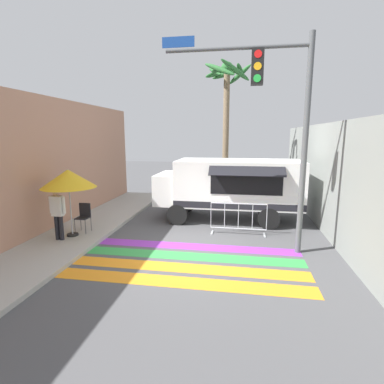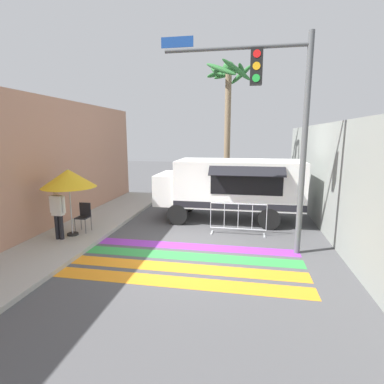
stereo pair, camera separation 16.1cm
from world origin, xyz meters
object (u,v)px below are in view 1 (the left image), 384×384
at_px(folding_chair, 84,215).
at_px(palm_tree, 227,100).
at_px(food_truck, 227,184).
at_px(vendor_person, 58,211).
at_px(traffic_signal_pole, 278,107).
at_px(patio_umbrella, 68,179).
at_px(barricade_front, 238,219).

relative_size(folding_chair, palm_tree, 0.14).
distance_m(food_truck, vendor_person, 6.19).
relative_size(food_truck, palm_tree, 0.81).
height_order(traffic_signal_pole, folding_chair, traffic_signal_pole).
bearing_deg(food_truck, patio_umbrella, -146.77).
xyz_separation_m(vendor_person, palm_tree, (4.71, 7.61, 4.05)).
relative_size(food_truck, vendor_person, 3.41).
bearing_deg(folding_chair, palm_tree, 34.50).
xyz_separation_m(food_truck, traffic_signal_pole, (1.45, -3.14, 2.64)).
xyz_separation_m(traffic_signal_pole, palm_tree, (-1.76, 7.15, 1.03)).
bearing_deg(barricade_front, traffic_signal_pole, -54.73).
bearing_deg(patio_umbrella, traffic_signal_pole, 0.30).
bearing_deg(vendor_person, food_truck, 20.92).
distance_m(vendor_person, barricade_front, 5.82).
bearing_deg(palm_tree, vendor_person, -121.75).
height_order(food_truck, barricade_front, food_truck).
distance_m(traffic_signal_pole, folding_chair, 7.01).
xyz_separation_m(traffic_signal_pole, barricade_front, (-0.96, 1.36, -3.55)).
bearing_deg(vendor_person, traffic_signal_pole, -10.68).
bearing_deg(palm_tree, traffic_signal_pole, -76.19).
height_order(folding_chair, vendor_person, vendor_person).
xyz_separation_m(patio_umbrella, barricade_front, (5.33, 1.39, -1.46)).
bearing_deg(barricade_front, food_truck, 105.20).
relative_size(food_truck, barricade_front, 2.95).
xyz_separation_m(vendor_person, barricade_front, (5.50, 1.82, -0.52)).
height_order(food_truck, vendor_person, food_truck).
xyz_separation_m(food_truck, palm_tree, (-0.31, 4.01, 3.66)).
distance_m(patio_umbrella, folding_chair, 1.38).
height_order(food_truck, patio_umbrella, food_truck).
height_order(patio_umbrella, palm_tree, palm_tree).
bearing_deg(barricade_front, folding_chair, -169.86).
relative_size(patio_umbrella, barricade_front, 1.14).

